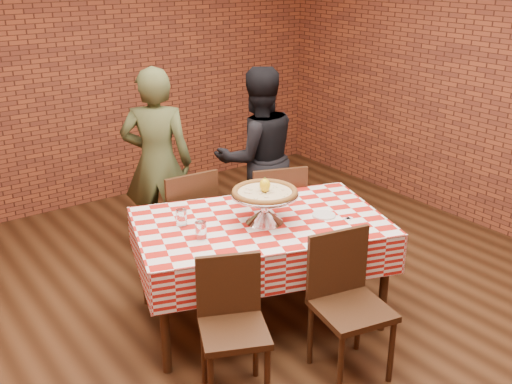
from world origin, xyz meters
The scene contains 19 objects.
ground centered at (0.00, 0.00, 0.00)m, with size 6.00×6.00×0.00m, color black.
back_wall centered at (0.00, 3.00, 1.45)m, with size 5.50×5.50×0.00m, color brown.
table centered at (0.08, 0.20, 0.38)m, with size 1.66×1.00×0.75m, color #361E0F.
tablecloth centered at (0.08, 0.20, 0.62)m, with size 1.70×1.03×0.28m, color red, non-canonical shape.
pizza_stand centered at (0.09, 0.16, 0.86)m, with size 0.46×0.46×0.20m, color silver, non-canonical shape.
pizza centered at (0.09, 0.16, 0.97)m, with size 0.44×0.44×0.03m, color beige.
lemon centered at (0.09, 0.16, 1.02)m, with size 0.07×0.07×0.09m, color yellow.
water_glass_left centered at (-0.39, 0.19, 0.82)m, with size 0.07×0.07×0.12m, color white.
water_glass_right centered at (-0.39, 0.44, 0.82)m, with size 0.07×0.07×0.12m, color white.
side_plate centered at (0.48, 0.00, 0.76)m, with size 0.16×0.16×0.01m, color white.
sweetener_packet_a centered at (0.59, -0.14, 0.76)m, with size 0.05×0.04×0.01m, color white.
sweetener_packet_b centered at (0.58, -0.13, 0.76)m, with size 0.05×0.04×0.01m, color white.
condiment_caddy centered at (0.19, 0.50, 0.83)m, with size 0.10×0.08×0.14m, color silver.
chair_near_left centered at (-0.55, -0.40, 0.43)m, with size 0.38×0.38×0.86m, color #361E0F, non-canonical shape.
chair_near_right centered at (0.16, -0.64, 0.45)m, with size 0.42×0.42×0.90m, color #361E0F, non-canonical shape.
chair_far_left centered at (-0.03, 1.09, 0.46)m, with size 0.43×0.43×0.92m, color #361E0F, non-canonical shape.
chair_far_right centered at (0.63, 0.77, 0.46)m, with size 0.44×0.44×0.92m, color #361E0F, non-canonical shape.
diner_olive centered at (0.00, 1.55, 0.81)m, with size 0.59×0.39×1.63m, color #414928.
diner_black centered at (0.81, 1.23, 0.79)m, with size 0.77×0.60×1.59m, color black.
Camera 1 is at (-2.13, -2.80, 2.44)m, focal length 42.07 mm.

